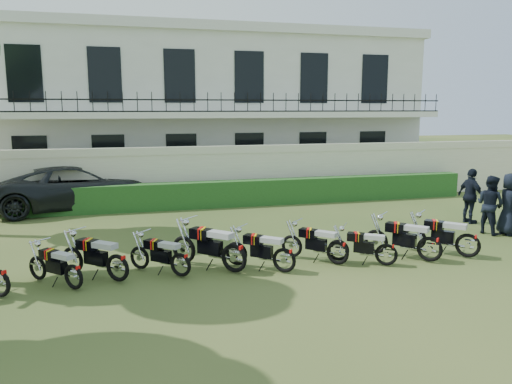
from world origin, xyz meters
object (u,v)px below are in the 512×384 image
(motorcycle_2, at_px, (117,261))
(motorcycle_3, at_px, (181,259))
(motorcycle_9, at_px, (468,240))
(suv, at_px, (74,187))
(motorcycle_5, at_px, (284,254))
(motorcycle_6, at_px, (338,247))
(officer_4, at_px, (490,205))
(motorcycle_7, at_px, (387,249))
(officer_3, at_px, (509,204))
(motorcycle_4, at_px, (234,251))
(motorcycle_1, at_px, (73,271))
(motorcycle_8, at_px, (430,243))
(officer_5, at_px, (471,196))

(motorcycle_2, bearing_deg, motorcycle_3, -50.45)
(motorcycle_9, relative_size, suv, 0.24)
(motorcycle_5, xyz_separation_m, motorcycle_6, (1.44, 0.25, -0.01))
(officer_4, bearing_deg, motorcycle_5, 89.58)
(motorcycle_7, distance_m, officer_3, 5.45)
(motorcycle_2, xyz_separation_m, motorcycle_4, (2.59, -0.05, 0.05))
(motorcycle_2, distance_m, motorcycle_6, 5.16)
(motorcycle_5, bearing_deg, motorcycle_2, 125.26)
(motorcycle_4, bearing_deg, officer_3, -36.22)
(motorcycle_1, relative_size, motorcycle_8, 0.84)
(motorcycle_3, bearing_deg, motorcycle_4, -49.43)
(motorcycle_3, relative_size, motorcycle_8, 0.88)
(motorcycle_8, relative_size, officer_3, 0.81)
(motorcycle_7, distance_m, motorcycle_8, 1.18)
(motorcycle_2, xyz_separation_m, motorcycle_7, (6.26, -0.46, -0.06))
(officer_4, bearing_deg, officer_3, -134.93)
(motorcycle_1, xyz_separation_m, motorcycle_8, (8.33, -0.21, 0.07))
(suv, xyz_separation_m, officer_4, (12.54, -7.16, 0.05))
(motorcycle_2, relative_size, motorcycle_7, 1.06)
(motorcycle_2, height_order, suv, suv)
(motorcycle_6, relative_size, officer_4, 0.76)
(officer_3, relative_size, officer_5, 1.03)
(motorcycle_8, bearing_deg, motorcycle_2, 133.19)
(motorcycle_2, relative_size, motorcycle_4, 0.97)
(motorcycle_5, bearing_deg, motorcycle_8, -51.72)
(motorcycle_3, relative_size, officer_4, 0.75)
(officer_3, bearing_deg, motorcycle_2, 109.12)
(motorcycle_6, xyz_separation_m, motorcycle_9, (3.43, -0.32, 0.04))
(motorcycle_7, height_order, officer_3, officer_3)
(motorcycle_1, height_order, motorcycle_7, motorcycle_1)
(suv, bearing_deg, motorcycle_9, -145.59)
(motorcycle_8, xyz_separation_m, officer_3, (3.92, 1.86, 0.44))
(motorcycle_2, distance_m, officer_3, 11.45)
(motorcycle_7, bearing_deg, motorcycle_6, 105.48)
(motorcycle_5, xyz_separation_m, officer_3, (7.64, 1.72, 0.48))
(motorcycle_7, distance_m, suv, 12.20)
(motorcycle_2, relative_size, motorcycle_8, 1.01)
(motorcycle_5, height_order, motorcycle_6, motorcycle_5)
(motorcycle_9, bearing_deg, officer_4, -1.90)
(motorcycle_5, height_order, motorcycle_7, motorcycle_5)
(motorcycle_2, relative_size, motorcycle_6, 1.14)
(motorcycle_8, xyz_separation_m, suv, (-9.09, 9.28, 0.34))
(motorcycle_1, xyz_separation_m, motorcycle_3, (2.25, 0.24, 0.00))
(motorcycle_5, bearing_deg, motorcycle_4, 116.29)
(motorcycle_4, xyz_separation_m, motorcycle_7, (3.67, -0.41, -0.11))
(officer_5, bearing_deg, motorcycle_3, 101.86)
(motorcycle_7, bearing_deg, motorcycle_3, 119.23)
(motorcycle_1, xyz_separation_m, motorcycle_2, (0.89, 0.26, 0.06))
(motorcycle_3, height_order, motorcycle_5, motorcycle_5)
(officer_3, bearing_deg, motorcycle_7, 122.09)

